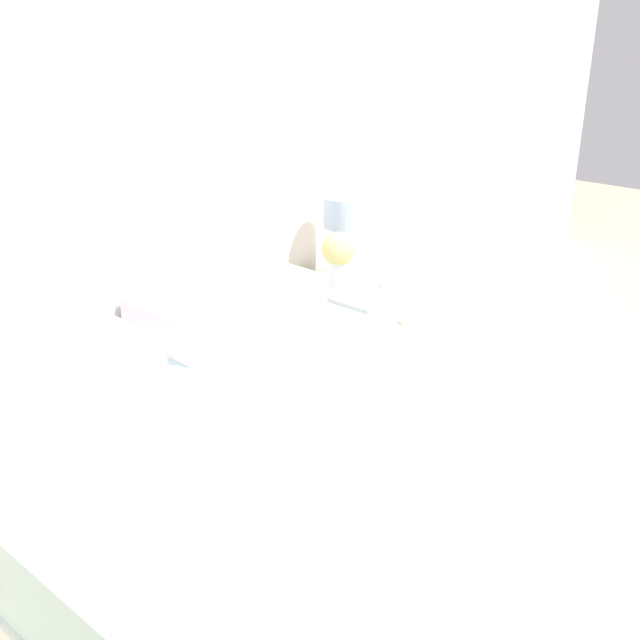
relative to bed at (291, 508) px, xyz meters
name	(u,v)px	position (x,y,z in m)	size (l,w,h in m)	color
ground_plane	(118,478)	(0.00, 0.89, -0.31)	(12.00, 12.00, 0.00)	#CCB28E
wall_back	(61,120)	(0.00, 0.96, 0.99)	(8.00, 0.06, 2.60)	silver
bed	(291,508)	(0.00, 0.00, 0.00)	(1.57, 1.91, 0.96)	white
nightstand	(355,340)	(1.09, 0.64, -0.04)	(0.43, 0.49, 0.54)	white
table_lamp	(343,220)	(1.14, 0.75, 0.47)	(0.17, 0.17, 0.35)	beige
flower_vase	(339,257)	(0.95, 0.62, 0.38)	(0.14, 0.14, 0.26)	white
teacup	(389,281)	(1.14, 0.50, 0.25)	(0.13, 0.13, 0.06)	white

